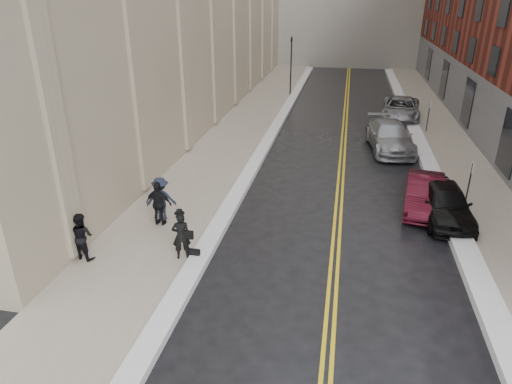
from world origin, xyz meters
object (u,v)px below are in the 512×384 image
at_px(pedestrian_b, 161,199).
at_px(pedestrian_c, 159,204).
at_px(car_silver_near, 390,136).
at_px(pedestrian_main, 181,236).
at_px(car_maroon, 424,194).
at_px(pedestrian_a, 82,236).
at_px(car_black, 445,202).
at_px(car_silver_far, 401,109).

relative_size(pedestrian_b, pedestrian_c, 1.00).
relative_size(car_silver_near, pedestrian_main, 3.24).
distance_m(car_silver_near, pedestrian_main, 16.43).
xyz_separation_m(car_maroon, pedestrian_b, (-10.74, -3.44, 0.34)).
xyz_separation_m(pedestrian_a, pedestrian_c, (1.67, 2.91, 0.06)).
distance_m(car_black, pedestrian_b, 11.71).
distance_m(car_black, pedestrian_main, 10.95).
xyz_separation_m(car_silver_far, pedestrian_b, (-11.11, -19.15, 0.27)).
height_order(car_silver_far, pedestrian_a, pedestrian_a).
distance_m(pedestrian_main, pedestrian_a, 3.47).
relative_size(car_silver_near, pedestrian_c, 3.09).
bearing_deg(pedestrian_a, car_silver_far, -105.99).
relative_size(car_black, pedestrian_a, 2.63).
bearing_deg(pedestrian_c, car_black, -162.65).
bearing_deg(pedestrian_a, car_black, -142.10).
height_order(pedestrian_main, pedestrian_b, pedestrian_b).
height_order(car_maroon, pedestrian_c, pedestrian_c).
bearing_deg(car_maroon, car_silver_near, 104.04).
relative_size(car_maroon, pedestrian_main, 2.52).
height_order(car_silver_near, pedestrian_c, pedestrian_c).
xyz_separation_m(pedestrian_main, pedestrian_a, (-3.40, -0.67, -0.01)).
xyz_separation_m(car_maroon, pedestrian_a, (-12.32, -6.80, 0.29)).
xyz_separation_m(car_black, pedestrian_a, (-13.00, -5.92, 0.24)).
bearing_deg(car_silver_far, pedestrian_b, -114.29).
bearing_deg(pedestrian_a, pedestrian_c, -106.42).
relative_size(car_black, car_maroon, 1.03).
relative_size(pedestrian_a, pedestrian_b, 0.94).
xyz_separation_m(car_black, pedestrian_c, (-11.33, -3.01, 0.30)).
xyz_separation_m(car_silver_near, pedestrian_a, (-11.40, -15.02, 0.19)).
distance_m(car_black, pedestrian_c, 11.73).
bearing_deg(car_silver_far, pedestrian_main, -107.21).
relative_size(car_black, car_silver_near, 0.80).
relative_size(car_black, pedestrian_main, 2.59).
bearing_deg(pedestrian_main, pedestrian_b, -76.30).
bearing_deg(pedestrian_c, pedestrian_b, -76.29).
relative_size(car_maroon, pedestrian_c, 2.40).
relative_size(car_silver_far, pedestrian_b, 3.14).
relative_size(car_silver_far, pedestrian_c, 3.15).
height_order(car_maroon, pedestrian_b, pedestrian_b).
bearing_deg(car_silver_near, pedestrian_a, -134.21).
height_order(car_black, car_silver_near, car_silver_near).
height_order(pedestrian_b, pedestrian_c, pedestrian_b).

